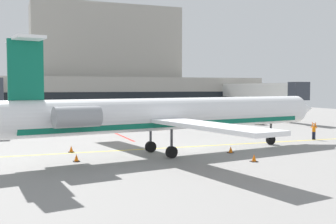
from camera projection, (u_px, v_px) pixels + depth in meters
name	position (u px, v px, depth m)	size (l,w,h in m)	color
ground	(195.00, 151.00, 35.83)	(120.00, 120.00, 0.11)	gray
terminal_building	(106.00, 75.00, 80.79)	(60.58, 14.14, 21.05)	#ADA89E
jet_bridge_east	(261.00, 91.00, 70.02)	(2.40, 23.08, 6.11)	silver
regional_jet	(170.00, 114.00, 33.47)	(32.62, 24.98, 8.59)	white
baggage_tug	(250.00, 117.00, 61.51)	(2.62, 4.19, 2.18)	silver
pushback_tractor	(207.00, 119.00, 58.77)	(2.87, 3.62, 1.95)	#19389E
fuel_tank	(30.00, 115.00, 61.48)	(6.00, 2.59, 2.26)	white
marshaller	(314.00, 131.00, 42.92)	(0.34, 0.83, 1.80)	#191E33
safety_cone_alpha	(231.00, 150.00, 34.29)	(0.47, 0.47, 0.55)	orange
safety_cone_bravo	(254.00, 158.00, 30.23)	(0.47, 0.47, 0.55)	orange
safety_cone_charlie	(76.00, 158.00, 30.29)	(0.47, 0.47, 0.55)	orange
safety_cone_delta	(71.00, 149.00, 34.61)	(0.47, 0.47, 0.55)	orange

